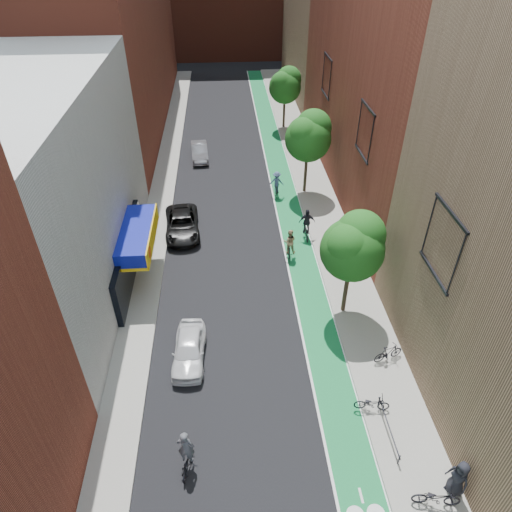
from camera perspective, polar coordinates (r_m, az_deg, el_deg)
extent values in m
plane|color=black|center=(20.27, 0.40, -27.76)|extent=(160.00, 160.00, 0.00)
cube|color=#136C34|center=(39.44, 3.25, 9.31)|extent=(2.00, 68.00, 0.01)
cube|color=gray|center=(39.46, -11.49, 8.73)|extent=(2.00, 68.00, 0.15)
cube|color=gray|center=(39.78, 6.88, 9.47)|extent=(3.00, 68.00, 0.15)
cube|color=silver|center=(27.70, -25.57, 6.80)|extent=(8.00, 20.00, 12.00)
cube|color=maroon|center=(52.13, -17.54, 27.54)|extent=(8.00, 36.00, 22.00)
cube|color=maroon|center=(37.59, 17.30, 24.36)|extent=(8.00, 28.00, 22.00)
cube|color=#8C6B4C|center=(60.68, 9.03, 27.84)|extent=(8.00, 20.00, 18.00)
cylinder|color=#332619|center=(25.78, 11.16, -4.14)|extent=(0.24, 0.24, 3.30)
sphere|color=#1C5015|center=(24.10, 11.92, 0.75)|extent=(3.36, 3.36, 3.36)
sphere|color=#1C5015|center=(24.04, 12.88, 2.59)|extent=(2.64, 2.64, 2.64)
sphere|color=#1C5015|center=(23.52, 11.53, 1.23)|extent=(2.40, 2.40, 2.40)
cylinder|color=#332619|center=(37.12, 6.20, 10.28)|extent=(0.24, 0.24, 3.47)
sphere|color=#1C5015|center=(35.93, 6.51, 14.36)|extent=(3.53, 3.53, 3.53)
sphere|color=#1C5015|center=(36.00, 7.17, 15.65)|extent=(2.77, 2.77, 2.77)
sphere|color=#1C5015|center=(35.42, 6.16, 14.92)|extent=(2.52, 2.52, 2.52)
cylinder|color=#332619|center=(49.91, 3.52, 17.41)|extent=(0.24, 0.24, 3.19)
sphere|color=#1C5015|center=(49.09, 3.64, 20.31)|extent=(3.25, 3.25, 3.25)
sphere|color=#1C5015|center=(49.23, 4.12, 21.19)|extent=(2.55, 2.55, 2.55)
sphere|color=#1C5015|center=(48.63, 3.33, 20.73)|extent=(2.32, 2.32, 2.32)
imported|color=white|center=(23.79, -8.37, -11.46)|extent=(1.74, 3.97, 1.33)
imported|color=black|center=(32.75, -9.21, 3.94)|extent=(2.71, 5.18, 1.39)
imported|color=#93959B|center=(43.49, -7.07, 12.83)|extent=(1.75, 4.22, 1.36)
imported|color=black|center=(20.61, -8.57, -23.99)|extent=(0.86, 1.72, 0.87)
imported|color=#4A4B52|center=(19.92, -8.80, -22.54)|extent=(0.76, 0.57, 1.89)
imported|color=black|center=(30.09, 4.18, 0.57)|extent=(0.67, 1.68, 0.98)
imported|color=tan|center=(29.74, 4.22, 1.82)|extent=(0.93, 0.77, 1.75)
imported|color=black|center=(32.11, 6.32, 2.85)|extent=(0.60, 1.55, 0.81)
imported|color=black|center=(31.71, 6.40, 4.28)|extent=(1.12, 0.50, 1.88)
imported|color=black|center=(37.01, 2.59, 8.18)|extent=(0.75, 1.64, 0.95)
imported|color=#45597C|center=(36.75, 2.61, 9.26)|extent=(1.22, 0.84, 1.73)
imported|color=black|center=(20.71, 21.63, -26.23)|extent=(1.92, 0.91, 0.97)
imported|color=black|center=(24.36, 16.21, -11.54)|extent=(1.69, 0.92, 0.98)
imported|color=black|center=(22.33, 14.29, -17.41)|extent=(1.67, 0.79, 0.84)
imported|color=black|center=(20.85, 23.97, -24.02)|extent=(0.90, 1.07, 1.87)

